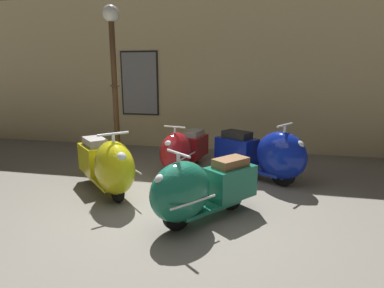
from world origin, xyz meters
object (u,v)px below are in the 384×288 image
Objects in this scene: scooter_0 at (108,165)px; scooter_1 at (182,151)px; lamppost at (114,75)px; scooter_2 at (197,189)px; scooter_3 at (266,155)px.

scooter_1 is at bearing 101.26° from scooter_0.
lamppost is (-0.56, 1.55, 1.40)m from scooter_0.
scooter_1 is at bearing -121.64° from scooter_2.
scooter_3 is 0.56× the size of lamppost.
lamppost is (-1.43, 0.20, 1.44)m from scooter_1.
scooter_0 is at bearing -122.19° from scooter_3.
scooter_3 is at bearing 69.65° from scooter_0.
scooter_0 is at bearing -73.50° from scooter_2.
scooter_1 is 1.61m from scooter_3.
scooter_3 is at bearing 96.19° from scooter_1.
scooter_0 is 0.90× the size of scooter_3.
scooter_1 is 0.52× the size of lamppost.
scooter_2 is 0.49× the size of lamppost.
scooter_2 is 0.88× the size of scooter_3.
scooter_0 is 1.60m from scooter_1.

